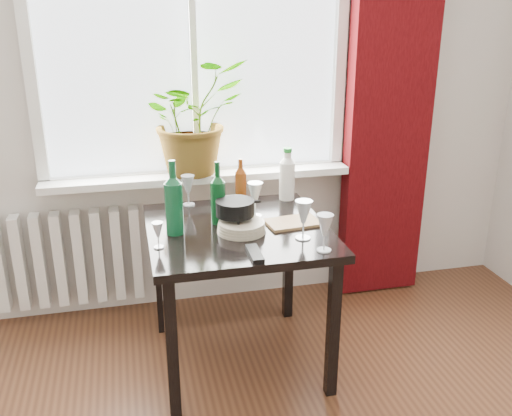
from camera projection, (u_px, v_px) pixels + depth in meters
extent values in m
cube|color=white|center=(192.00, 32.00, 3.01)|extent=(1.72, 0.08, 1.62)
cube|color=white|center=(199.00, 176.00, 3.21)|extent=(1.72, 0.20, 0.04)
cube|color=#350407|center=(391.00, 86.00, 3.26)|extent=(0.50, 0.12, 2.56)
cube|color=white|center=(70.00, 258.00, 3.23)|extent=(0.80, 0.10, 0.55)
cube|color=black|center=(238.00, 231.00, 2.72)|extent=(0.85, 0.85, 0.04)
cube|color=black|center=(172.00, 350.00, 2.44)|extent=(0.05, 0.05, 0.70)
cube|color=black|center=(160.00, 275.00, 3.10)|extent=(0.05, 0.05, 0.70)
cube|color=black|center=(333.00, 329.00, 2.59)|extent=(0.05, 0.05, 0.70)
cube|color=black|center=(288.00, 261.00, 3.26)|extent=(0.05, 0.05, 0.70)
imported|color=#216E1D|center=(193.00, 117.00, 3.10)|extent=(0.71, 0.67, 0.63)
cylinder|color=#B9B199|center=(241.00, 227.00, 2.65)|extent=(0.25, 0.25, 0.05)
cube|color=black|center=(255.00, 253.00, 2.42)|extent=(0.05, 0.17, 0.02)
cube|color=olive|center=(293.00, 222.00, 2.76)|extent=(0.27, 0.19, 0.01)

